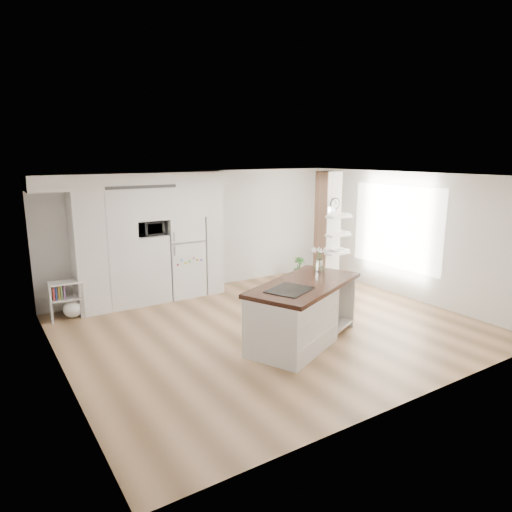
{
  "coord_description": "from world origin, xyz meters",
  "views": [
    {
      "loc": [
        -4.41,
        -6.37,
        3.06
      ],
      "look_at": [
        0.22,
        0.9,
        1.13
      ],
      "focal_mm": 32.0,
      "sensor_mm": 36.0,
      "label": 1
    }
  ],
  "objects_px": {
    "kitchen_island": "(296,315)",
    "refrigerator": "(183,256)",
    "bookshelf": "(69,302)",
    "floor_plant_a": "(349,293)"
  },
  "relations": [
    {
      "from": "kitchen_island",
      "to": "floor_plant_a",
      "type": "xyz_separation_m",
      "value": [
        2.19,
        1.06,
        -0.26
      ]
    },
    {
      "from": "kitchen_island",
      "to": "bookshelf",
      "type": "relative_size",
      "value": 3.41
    },
    {
      "from": "refrigerator",
      "to": "bookshelf",
      "type": "xyz_separation_m",
      "value": [
        -2.45,
        -0.19,
        -0.56
      ]
    },
    {
      "from": "bookshelf",
      "to": "floor_plant_a",
      "type": "height_order",
      "value": "bookshelf"
    },
    {
      "from": "refrigerator",
      "to": "bookshelf",
      "type": "relative_size",
      "value": 2.42
    },
    {
      "from": "kitchen_island",
      "to": "refrigerator",
      "type": "bearing_deg",
      "value": 72.28
    },
    {
      "from": "kitchen_island",
      "to": "bookshelf",
      "type": "bearing_deg",
      "value": 106.18
    },
    {
      "from": "refrigerator",
      "to": "floor_plant_a",
      "type": "relative_size",
      "value": 3.33
    },
    {
      "from": "floor_plant_a",
      "to": "refrigerator",
      "type": "bearing_deg",
      "value": 136.31
    },
    {
      "from": "refrigerator",
      "to": "bookshelf",
      "type": "bearing_deg",
      "value": -175.66
    }
  ]
}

